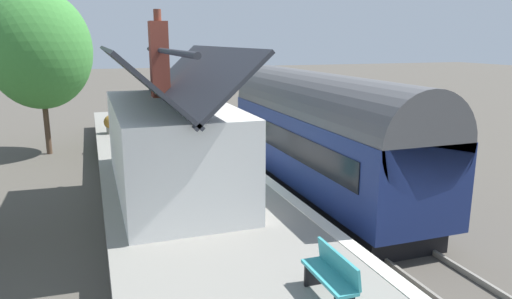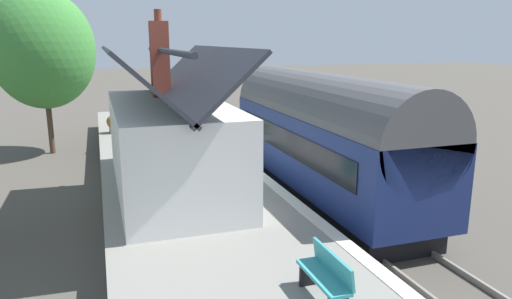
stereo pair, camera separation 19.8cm
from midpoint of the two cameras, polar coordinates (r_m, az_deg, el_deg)
name	(u,v)px [view 2 (the right image)]	position (r m, az deg, el deg)	size (l,w,h in m)	color
ground_plane	(287,193)	(17.04, 4.06, -5.30)	(160.00, 160.00, 0.00)	#4C473F
platform	(186,191)	(15.91, -8.16, -4.96)	(32.00, 5.28, 0.95)	gray
platform_edge_coping	(256,170)	(16.36, 0.29, -2.55)	(32.00, 0.36, 0.02)	beige
rail_near	(327,187)	(17.68, 8.94, -4.51)	(52.00, 0.08, 0.14)	gray
rail_far	(291,191)	(17.09, 4.63, -5.01)	(52.00, 0.08, 0.14)	gray
train	(323,136)	(15.98, 8.51, 1.59)	(10.79, 2.73, 4.32)	black
station_building	(170,141)	(14.36, -9.94, 1.02)	(8.20, 3.46, 5.36)	white
bench_by_lamp	(326,275)	(8.50, 9.17, -14.77)	(1.40, 0.44, 0.88)	teal
bench_mid_platform	(163,113)	(26.49, -11.00, 4.31)	(1.42, 0.49, 0.88)	teal
bench_platform_end	(173,122)	(23.51, -9.75, 3.27)	(1.41, 0.48, 0.88)	teal
planter_edge_near	(114,123)	(23.87, -16.56, 3.07)	(0.71, 0.71, 0.90)	gray
planter_bench_right	(193,130)	(21.66, -7.32, 2.33)	(0.54, 0.54, 0.81)	teal
lamp_post_platform	(198,78)	(21.37, -6.75, 8.61)	(0.32, 0.50, 4.02)	black
tree_distant	(43,50)	(24.35, -24.20, 10.96)	(4.46, 4.73, 7.68)	#4C3828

